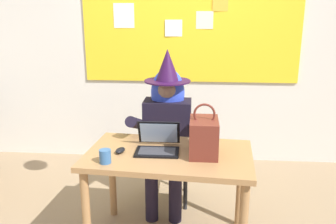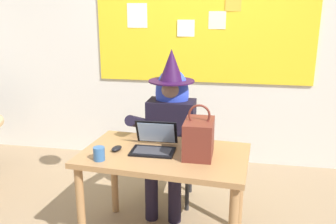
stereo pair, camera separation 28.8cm
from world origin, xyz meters
name	(u,v)px [view 1 (the left image)]	position (x,y,z in m)	size (l,w,h in m)	color
wall_back_bulletin	(191,47)	(0.00, 1.69, 1.34)	(6.67, 1.87, 2.65)	silver
desk_main	(169,166)	(-0.11, 0.01, 0.63)	(1.25, 0.81, 0.74)	#A37547
chair_at_desk	(168,147)	(-0.18, 0.73, 0.50)	(0.44, 0.44, 0.90)	black
person_costumed	(167,122)	(-0.18, 0.60, 0.78)	(0.59, 0.67, 1.42)	black
laptop	(158,144)	(-0.20, 0.05, 0.78)	(0.32, 0.30, 0.21)	black
computer_mouse	(120,150)	(-0.46, -0.02, 0.75)	(0.06, 0.10, 0.03)	black
handbag	(204,137)	(0.14, 0.00, 0.87)	(0.20, 0.30, 0.38)	maroon
coffee_mug	(105,156)	(-0.53, -0.21, 0.79)	(0.08, 0.08, 0.10)	#336099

